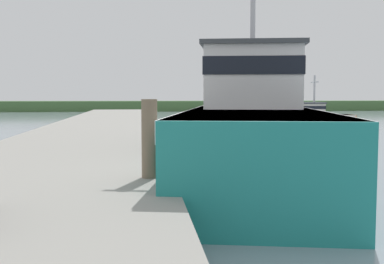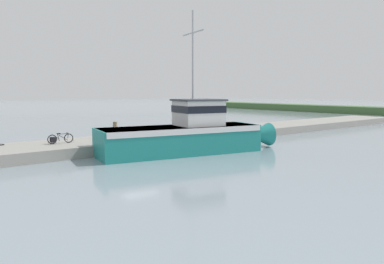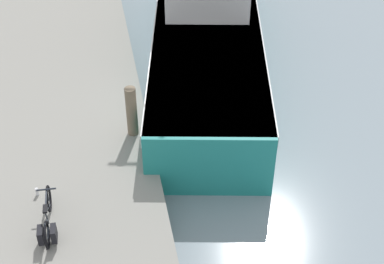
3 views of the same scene
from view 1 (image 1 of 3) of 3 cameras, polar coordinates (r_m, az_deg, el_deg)
ground_plane at (r=9.98m, az=3.33°, el=-8.64°), size 320.00×320.00×0.00m
dock_pier at (r=9.98m, az=-17.95°, el=-6.74°), size 5.31×80.00×0.72m
far_shoreline at (r=73.13m, az=19.50°, el=2.99°), size 180.00×5.00×1.35m
fishing_boat_main at (r=13.33m, az=7.14°, el=0.54°), size 5.44×13.38×9.63m
boat_blue_far at (r=37.54m, az=14.36°, el=1.88°), size 6.08×2.19×3.69m
mooring_post at (r=8.93m, az=-5.07°, el=-0.79°), size 0.29×0.29×1.46m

